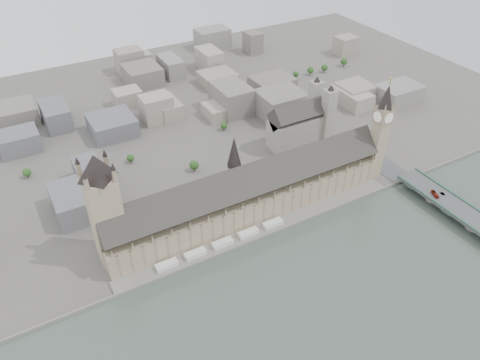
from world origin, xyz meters
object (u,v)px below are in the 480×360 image
palace_of_westminster (248,194)px  westminster_abbey (301,124)px  victoria_tower (104,205)px  red_bus_north (435,194)px  westminster_bridge (467,219)px  car_silver (443,194)px  elizabeth_tower (381,126)px

palace_of_westminster → westminster_abbey: (110.92, 75.30, 2.38)m
palace_of_westminster → victoria_tower: (-122.00, 6.30, 32.50)m
palace_of_westminster → victoria_tower: victoria_tower is taller
palace_of_westminster → red_bus_north: (157.20, -73.73, -10.94)m
victoria_tower → red_bus_north: bearing=-16.0°
victoria_tower → westminster_bridge: bearing=-21.8°
westminster_bridge → car_silver: car_silver is taller
elizabeth_tower → victoria_tower: size_ratio=1.07×
elizabeth_tower → car_silver: bearing=-67.2°
elizabeth_tower → westminster_bridge: (24.00, -95.50, -52.96)m
palace_of_westminster → westminster_abbey: size_ratio=3.90×
palace_of_westminster → car_silver: bearing=-24.7°
red_bus_north → car_silver: size_ratio=2.44×
palace_of_westminster → victoria_tower: size_ratio=2.65×
elizabeth_tower → westminster_bridge: size_ratio=0.33×
westminster_abbey → red_bus_north: bearing=-72.8°
red_bus_north → car_silver: 8.20m
palace_of_westminster → elizabeth_tower: (138.00, -11.70, 35.38)m
westminster_abbey → car_silver: westminster_abbey is taller
palace_of_westminster → car_silver: (165.02, -76.05, -11.72)m
palace_of_westminster → westminster_bridge: 195.05m
palace_of_westminster → westminster_abbey: bearing=34.2°
victoria_tower → westminster_abbey: victoria_tower is taller
palace_of_westminster → elizabeth_tower: size_ratio=2.47×
car_silver → elizabeth_tower: bearing=105.5°
westminster_abbey → westminster_bridge: bearing=-74.4°
westminster_bridge → palace_of_westminster: bearing=146.5°
elizabeth_tower → red_bus_north: (19.20, -62.03, -46.32)m
palace_of_westminster → westminster_bridge: size_ratio=0.82×
elizabeth_tower → red_bus_north: elizabeth_tower is taller
westminster_bridge → car_silver: 31.84m
westminster_bridge → car_silver: size_ratio=72.90×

